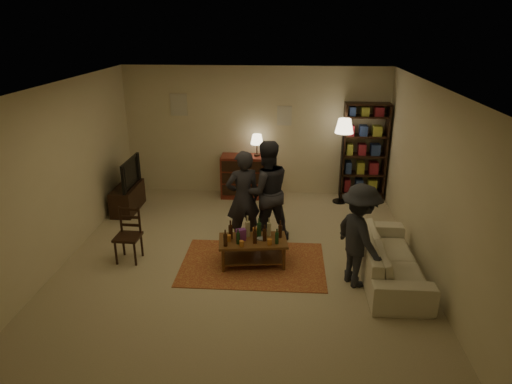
# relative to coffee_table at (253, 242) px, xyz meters

# --- Properties ---
(floor) EXTENTS (6.00, 6.00, 0.00)m
(floor) POSITION_rel_coffee_table_xyz_m (-0.18, 0.18, -0.38)
(floor) COLOR #C6B793
(floor) RESTS_ON ground
(room_shell) EXTENTS (6.00, 6.00, 6.00)m
(room_shell) POSITION_rel_coffee_table_xyz_m (-0.83, 3.16, 1.43)
(room_shell) COLOR beige
(room_shell) RESTS_ON ground
(rug) EXTENTS (2.20, 1.50, 0.01)m
(rug) POSITION_rel_coffee_table_xyz_m (0.01, -0.00, -0.37)
(rug) COLOR maroon
(rug) RESTS_ON ground
(coffee_table) EXTENTS (1.09, 0.69, 0.76)m
(coffee_table) POSITION_rel_coffee_table_xyz_m (0.00, 0.00, 0.00)
(coffee_table) COLOR brown
(coffee_table) RESTS_ON ground
(dining_chair) EXTENTS (0.39, 0.39, 0.87)m
(dining_chair) POSITION_rel_coffee_table_xyz_m (-1.94, 0.05, 0.07)
(dining_chair) COLOR black
(dining_chair) RESTS_ON ground
(tv_stand) EXTENTS (0.40, 1.00, 1.06)m
(tv_stand) POSITION_rel_coffee_table_xyz_m (-2.63, 1.98, 0.00)
(tv_stand) COLOR black
(tv_stand) RESTS_ON ground
(dresser) EXTENTS (1.00, 0.50, 1.36)m
(dresser) POSITION_rel_coffee_table_xyz_m (-0.37, 2.90, 0.09)
(dresser) COLOR maroon
(dresser) RESTS_ON ground
(bookshelf) EXTENTS (0.90, 0.34, 2.02)m
(bookshelf) POSITION_rel_coffee_table_xyz_m (2.06, 2.96, 0.65)
(bookshelf) COLOR black
(bookshelf) RESTS_ON ground
(floor_lamp) EXTENTS (0.36, 0.36, 1.75)m
(floor_lamp) POSITION_rel_coffee_table_xyz_m (1.60, 2.70, 1.10)
(floor_lamp) COLOR black
(floor_lamp) RESTS_ON ground
(sofa) EXTENTS (0.81, 2.08, 0.61)m
(sofa) POSITION_rel_coffee_table_xyz_m (2.02, -0.22, -0.08)
(sofa) COLOR beige
(sofa) RESTS_ON ground
(person_left) EXTENTS (0.69, 0.59, 1.61)m
(person_left) POSITION_rel_coffee_table_xyz_m (-0.21, 0.75, 0.42)
(person_left) COLOR #25242B
(person_left) RESTS_ON ground
(person_right) EXTENTS (1.01, 0.90, 1.74)m
(person_right) POSITION_rel_coffee_table_xyz_m (0.16, 0.90, 0.49)
(person_right) COLOR #292830
(person_right) RESTS_ON ground
(person_by_sofa) EXTENTS (0.91, 1.11, 1.50)m
(person_by_sofa) POSITION_rel_coffee_table_xyz_m (1.52, -0.44, 0.37)
(person_by_sofa) COLOR #26272D
(person_by_sofa) RESTS_ON ground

